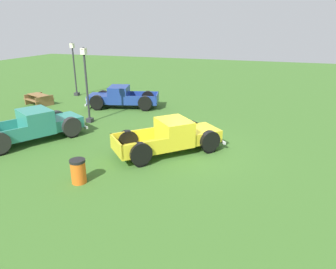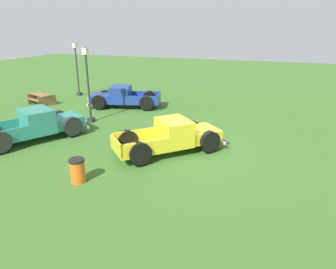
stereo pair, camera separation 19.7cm
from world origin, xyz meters
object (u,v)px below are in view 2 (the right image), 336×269
lamp_post_near (77,68)px  picnic_table (41,98)px  pickup_truck_behind_left (120,97)px  pickup_truck_foreground (175,136)px  trash_can (78,170)px  lamp_post_far (88,84)px  pickup_truck_behind_right (39,125)px

lamp_post_near → picnic_table: bearing=167.9°
pickup_truck_behind_left → picnic_table: 6.12m
pickup_truck_foreground → trash_can: pickup_truck_foreground is taller
lamp_post_far → picnic_table: (2.54, 5.95, -1.86)m
pickup_truck_foreground → lamp_post_near: bearing=52.5°
picnic_table → pickup_truck_behind_left: bearing=-78.5°
pickup_truck_behind_right → lamp_post_near: (9.66, 4.36, 1.49)m
pickup_truck_foreground → lamp_post_far: lamp_post_far is taller
lamp_post_near → trash_can: size_ratio=4.55×
picnic_table → trash_can: trash_can is taller
trash_can → pickup_truck_foreground: bearing=-31.5°
pickup_truck_behind_left → pickup_truck_behind_right: size_ratio=0.97×
lamp_post_near → trash_can: 15.93m
picnic_table → trash_can: (-9.36, -9.82, -0.01)m
pickup_truck_foreground → picnic_table: (5.24, 12.34, -0.25)m
pickup_truck_behind_left → pickup_truck_behind_right: bearing=173.2°
pickup_truck_foreground → trash_can: 4.84m
pickup_truck_foreground → lamp_post_far: size_ratio=1.09×
pickup_truck_foreground → pickup_truck_behind_left: 9.05m
lamp_post_near → picnic_table: lamp_post_near is taller
pickup_truck_behind_left → pickup_truck_behind_right: (-7.25, 0.86, 0.03)m
pickup_truck_foreground → pickup_truck_behind_left: bearing=44.5°
pickup_truck_foreground → lamp_post_near: lamp_post_near is taller
lamp_post_near → picnic_table: 4.12m
pickup_truck_behind_left → trash_can: pickup_truck_behind_left is taller
lamp_post_far → picnic_table: size_ratio=2.03×
pickup_truck_foreground → lamp_post_near: (8.87, 11.57, 1.52)m
pickup_truck_behind_left → trash_can: (-10.57, -3.83, -0.26)m
pickup_truck_behind_right → lamp_post_near: bearing=24.3°
pickup_truck_behind_right → pickup_truck_behind_left: bearing=-6.8°
lamp_post_far → picnic_table: bearing=66.9°
pickup_truck_behind_right → lamp_post_near: size_ratio=1.28×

